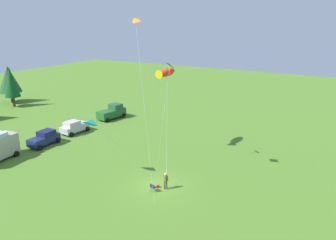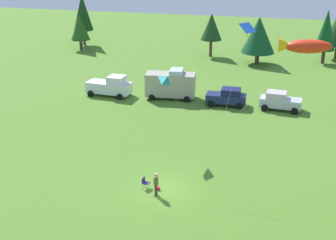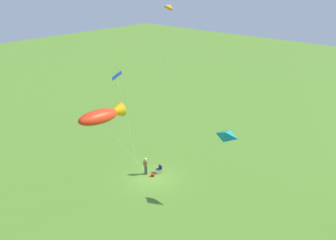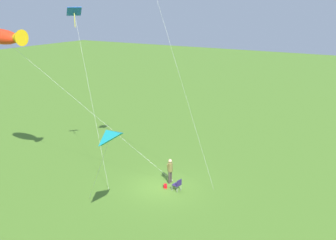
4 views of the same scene
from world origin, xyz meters
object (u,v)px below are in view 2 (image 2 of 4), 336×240
object	(u,v)px
person_kite_flyer	(156,182)
van_motorhome_grey	(171,84)
kite_delta_teal	(168,79)
car_silver_compact	(280,101)
kite_large_fish	(303,46)
kite_diamond_blue	(246,34)
car_navy_hatch	(227,97)
folding_chair	(145,182)
backpack_on_grass	(158,188)
truck_white_pickup	(110,86)

from	to	relation	value
person_kite_flyer	van_motorhome_grey	world-z (taller)	van_motorhome_grey
person_kite_flyer	kite_delta_teal	bearing A→B (deg)	100.54
van_motorhome_grey	car_silver_compact	distance (m)	11.92
kite_large_fish	kite_diamond_blue	xyz separation A→B (m)	(-3.61, -2.54, 1.12)
person_kite_flyer	car_navy_hatch	distance (m)	20.11
person_kite_flyer	car_navy_hatch	bearing A→B (deg)	85.57
kite_diamond_blue	kite_large_fish	bearing A→B (deg)	35.12
folding_chair	car_navy_hatch	world-z (taller)	car_navy_hatch
backpack_on_grass	person_kite_flyer	bearing A→B (deg)	-82.62
kite_large_fish	person_kite_flyer	bearing A→B (deg)	-149.71
person_kite_flyer	van_motorhome_grey	bearing A→B (deg)	103.28
car_navy_hatch	truck_white_pickup	bearing A→B (deg)	178.15
van_motorhome_grey	car_silver_compact	bearing A→B (deg)	-10.14
backpack_on_grass	car_silver_compact	world-z (taller)	car_silver_compact
truck_white_pickup	van_motorhome_grey	xyz separation A→B (m)	(6.87, 0.80, 0.54)
truck_white_pickup	kite_delta_teal	bearing A→B (deg)	-46.55
backpack_on_grass	kite_large_fish	size ratio (longest dim) A/B	0.03
kite_delta_teal	backpack_on_grass	bearing A→B (deg)	-81.06
truck_white_pickup	kite_delta_teal	xyz separation A→B (m)	(9.87, -11.99, 4.95)
backpack_on_grass	kite_delta_teal	world-z (taller)	kite_delta_teal
truck_white_pickup	car_silver_compact	distance (m)	18.74
backpack_on_grass	kite_delta_teal	size ratio (longest dim) A/B	0.05
car_silver_compact	kite_delta_teal	distance (m)	15.80
backpack_on_grass	car_navy_hatch	size ratio (longest dim) A/B	0.08
truck_white_pickup	car_silver_compact	xyz separation A→B (m)	(18.74, 0.04, -0.15)
folding_chair	truck_white_pickup	xyz separation A→B (m)	(-10.06, 19.20, 0.61)
truck_white_pickup	car_navy_hatch	world-z (taller)	truck_white_pickup
car_navy_hatch	kite_large_fish	distance (m)	18.56
kite_large_fish	kite_diamond_blue	world-z (taller)	kite_diamond_blue
kite_delta_teal	kite_diamond_blue	xyz separation A→B (m)	(6.53, -5.37, 4.98)
folding_chair	van_motorhome_grey	size ratio (longest dim) A/B	0.15
person_kite_flyer	van_motorhome_grey	size ratio (longest dim) A/B	0.31
car_navy_hatch	kite_diamond_blue	world-z (taller)	kite_diamond_blue
car_silver_compact	backpack_on_grass	bearing A→B (deg)	72.12
person_kite_flyer	folding_chair	world-z (taller)	person_kite_flyer
car_navy_hatch	kite_delta_teal	world-z (taller)	kite_delta_teal
car_silver_compact	van_motorhome_grey	bearing A→B (deg)	0.37
folding_chair	kite_large_fish	size ratio (longest dim) A/B	0.07
kite_diamond_blue	car_silver_compact	bearing A→B (deg)	82.35
kite_delta_teal	folding_chair	bearing A→B (deg)	-88.50
backpack_on_grass	van_motorhome_grey	xyz separation A→B (m)	(-4.14, 20.01, 1.53)
backpack_on_grass	kite_diamond_blue	xyz separation A→B (m)	(5.40, 1.85, 10.92)
person_kite_flyer	folding_chair	size ratio (longest dim) A/B	2.12
van_motorhome_grey	kite_diamond_blue	world-z (taller)	kite_diamond_blue
backpack_on_grass	kite_large_fish	distance (m)	14.02
van_motorhome_grey	kite_large_fish	size ratio (longest dim) A/B	0.51
backpack_on_grass	car_silver_compact	distance (m)	20.76
car_silver_compact	kite_delta_teal	world-z (taller)	kite_delta_teal
truck_white_pickup	kite_delta_teal	world-z (taller)	kite_delta_teal
truck_white_pickup	kite_large_fish	bearing A→B (deg)	-32.53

